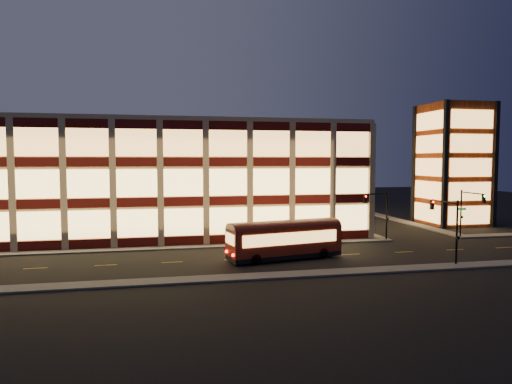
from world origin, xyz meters
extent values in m
plane|color=black|center=(0.00, 0.00, 0.00)|extent=(200.00, 200.00, 0.00)
cube|color=#514F4C|center=(-3.00, 1.00, 0.07)|extent=(54.00, 2.00, 0.15)
cube|color=#514F4C|center=(23.00, 17.00, 0.07)|extent=(2.00, 30.00, 0.15)
cube|color=#514F4C|center=(40.00, 1.00, 0.07)|extent=(14.00, 2.00, 0.15)
cube|color=#514F4C|center=(34.00, 17.00, 0.07)|extent=(2.00, 30.00, 0.15)
cube|color=#514F4C|center=(0.00, -13.00, 0.07)|extent=(100.00, 2.00, 0.15)
cube|color=tan|center=(-3.00, 17.00, 7.00)|extent=(50.00, 30.00, 14.00)
cube|color=tan|center=(-3.00, 17.00, 14.25)|extent=(50.40, 30.40, 0.50)
cube|color=#470C0A|center=(-3.00, 1.88, 0.65)|extent=(50.10, 0.25, 1.00)
cube|color=#FFCB6B|center=(-3.00, 1.90, 2.75)|extent=(49.00, 0.20, 3.00)
cube|color=#470C0A|center=(22.12, 17.00, 0.65)|extent=(0.25, 30.10, 1.00)
cube|color=#FFCB6B|center=(22.10, 17.00, 2.75)|extent=(0.20, 29.00, 3.00)
cube|color=#470C0A|center=(-3.00, 1.88, 5.05)|extent=(50.10, 0.25, 1.00)
cube|color=#FFCB6B|center=(-3.00, 1.90, 7.15)|extent=(49.00, 0.20, 3.00)
cube|color=#470C0A|center=(22.12, 17.00, 5.05)|extent=(0.25, 30.10, 1.00)
cube|color=#FFCB6B|center=(22.10, 17.00, 7.15)|extent=(0.20, 29.00, 3.00)
cube|color=#470C0A|center=(-3.00, 1.88, 9.45)|extent=(50.10, 0.25, 1.00)
cube|color=#FFCB6B|center=(-3.00, 1.90, 11.55)|extent=(49.00, 0.20, 3.00)
cube|color=#470C0A|center=(22.12, 17.00, 9.45)|extent=(0.25, 30.10, 1.00)
cube|color=#FFCB6B|center=(22.10, 17.00, 11.55)|extent=(0.20, 29.00, 3.00)
cube|color=#8C3814|center=(40.00, 12.00, 9.00)|extent=(8.00, 8.00, 18.00)
cube|color=black|center=(36.00, 8.00, 9.00)|extent=(0.60, 0.60, 18.00)
cube|color=black|center=(44.00, 8.00, 9.00)|extent=(0.60, 0.60, 18.00)
cube|color=black|center=(36.00, 16.00, 9.00)|extent=(0.60, 0.60, 18.00)
cube|color=black|center=(44.00, 16.00, 9.00)|extent=(0.60, 0.60, 18.00)
cube|color=#F2AA54|center=(40.00, 7.92, 1.80)|extent=(6.60, 0.16, 2.60)
cube|color=#F2AA54|center=(35.92, 12.00, 1.80)|extent=(0.16, 6.60, 2.60)
cube|color=#F2AA54|center=(40.00, 7.92, 5.20)|extent=(6.60, 0.16, 2.60)
cube|color=#F2AA54|center=(35.92, 12.00, 5.20)|extent=(0.16, 6.60, 2.60)
cube|color=#F2AA54|center=(40.00, 7.92, 8.60)|extent=(6.60, 0.16, 2.60)
cube|color=#F2AA54|center=(35.92, 12.00, 8.60)|extent=(0.16, 6.60, 2.60)
cube|color=#F2AA54|center=(40.00, 7.92, 12.00)|extent=(6.60, 0.16, 2.60)
cube|color=#F2AA54|center=(35.92, 12.00, 12.00)|extent=(0.16, 6.60, 2.60)
cube|color=#F2AA54|center=(40.00, 7.92, 15.40)|extent=(6.60, 0.16, 2.60)
cube|color=#F2AA54|center=(35.92, 12.00, 15.40)|extent=(0.16, 6.60, 2.60)
cylinder|color=black|center=(23.50, 0.80, 3.00)|extent=(0.18, 0.18, 6.00)
cylinder|color=black|center=(21.75, 0.05, 5.70)|extent=(3.56, 1.63, 0.14)
cube|color=black|center=(20.00, -0.70, 5.20)|extent=(0.32, 0.32, 0.95)
sphere|color=#FF0C05|center=(20.00, -0.88, 5.50)|extent=(0.20, 0.20, 0.20)
cube|color=black|center=(23.50, 0.60, 2.60)|extent=(0.25, 0.18, 0.28)
cylinder|color=black|center=(33.50, 0.80, 3.00)|extent=(0.18, 0.18, 6.00)
cylinder|color=black|center=(33.50, -1.20, 5.70)|extent=(0.14, 4.00, 0.14)
cube|color=black|center=(33.50, -3.20, 5.20)|extent=(0.32, 0.32, 0.95)
sphere|color=#0CFF26|center=(33.50, -3.38, 5.50)|extent=(0.20, 0.20, 0.20)
cube|color=black|center=(33.50, 0.60, 2.60)|extent=(0.25, 0.18, 0.28)
cube|color=#0C7226|center=(33.50, 0.65, 3.60)|extent=(1.20, 0.06, 0.28)
cylinder|color=black|center=(23.50, -12.50, 3.00)|extent=(0.18, 0.18, 6.00)
cylinder|color=black|center=(23.50, -10.50, 5.70)|extent=(0.14, 4.00, 0.14)
cube|color=black|center=(23.50, -8.50, 5.20)|extent=(0.32, 0.32, 0.95)
sphere|color=#FF0C05|center=(23.50, -8.68, 5.50)|extent=(0.20, 0.20, 0.20)
cube|color=black|center=(23.50, -12.70, 2.60)|extent=(0.25, 0.18, 0.28)
cube|color=maroon|center=(8.82, -6.69, 1.91)|extent=(11.59, 4.98, 2.59)
cube|color=black|center=(8.82, -6.69, 0.39)|extent=(11.59, 4.98, 0.39)
cylinder|color=black|center=(5.53, -8.61, 0.51)|extent=(1.06, 0.53, 1.01)
cylinder|color=black|center=(5.04, -6.19, 0.51)|extent=(1.06, 0.53, 1.01)
cylinder|color=black|center=(12.59, -7.19, 0.51)|extent=(1.06, 0.53, 1.01)
cylinder|color=black|center=(12.10, -4.76, 0.51)|extent=(1.06, 0.53, 1.01)
cube|color=#F2AA54|center=(9.10, -8.10, 2.25)|extent=(9.72, 2.02, 1.13)
cube|color=#F2AA54|center=(8.53, -5.28, 2.25)|extent=(9.72, 2.02, 1.13)
camera|label=1|loc=(-2.73, -49.20, 9.65)|focal=32.00mm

